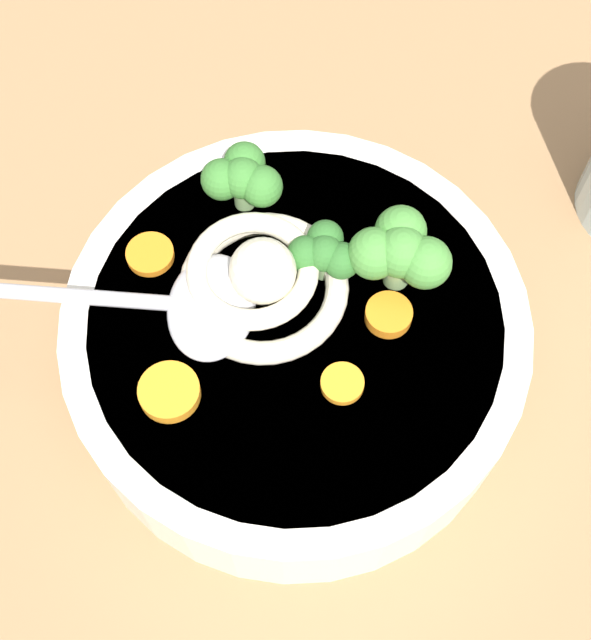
{
  "coord_description": "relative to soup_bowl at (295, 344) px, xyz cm",
  "views": [
    {
      "loc": [
        -2.07,
        16.02,
        49.83
      ],
      "look_at": [
        -1.12,
        -3.4,
        10.29
      ],
      "focal_mm": 49.3,
      "sensor_mm": 36.0,
      "label": 1
    }
  ],
  "objects": [
    {
      "name": "soup_spoon",
      "position": [
        5.56,
        -0.2,
        3.67
      ],
      "size": [
        17.31,
        6.15,
        1.6
      ],
      "rotation": [
        0.0,
        0.0,
        6.25
      ],
      "color": "#B7B7BC",
      "rests_on": "soup_bowl"
    },
    {
      "name": "broccoli_floret_center",
      "position": [
        -4.99,
        -2.79,
        5.4
      ],
      "size": [
        5.11,
        4.4,
        4.04
      ],
      "color": "#7A9E60",
      "rests_on": "soup_bowl"
    },
    {
      "name": "broccoli_floret_front",
      "position": [
        3.08,
        -7.04,
        5.0
      ],
      "size": [
        4.29,
        3.69,
        3.39
      ],
      "color": "#7A9E60",
      "rests_on": "soup_bowl"
    },
    {
      "name": "broccoli_floret_beside_chili",
      "position": [
        -1.29,
        -2.94,
        4.7
      ],
      "size": [
        3.68,
        3.17,
        2.91
      ],
      "color": "#7A9E60",
      "rests_on": "soup_bowl"
    },
    {
      "name": "carrot_slice_extra_b",
      "position": [
        5.84,
        4.31,
        3.24
      ],
      "size": [
        2.98,
        2.98,
        0.73
      ],
      "primitive_type": "cylinder",
      "color": "orange",
      "rests_on": "soup_bowl"
    },
    {
      "name": "table_slab",
      "position": [
        1.12,
        3.4,
        -5.25
      ],
      "size": [
        111.5,
        111.5,
        4.35
      ],
      "primitive_type": "cube",
      "color": "#936D47",
      "rests_on": "ground"
    },
    {
      "name": "carrot_slice_rear",
      "position": [
        -2.43,
        3.46,
        3.09
      ],
      "size": [
        2.12,
        2.12,
        0.43
      ],
      "primitive_type": "cylinder",
      "color": "orange",
      "rests_on": "soup_bowl"
    },
    {
      "name": "soup_bowl",
      "position": [
        0.0,
        0.0,
        0.0
      ],
      "size": [
        23.85,
        23.85,
        5.94
      ],
      "color": "silver",
      "rests_on": "table_slab"
    },
    {
      "name": "noodle_pile",
      "position": [
        1.83,
        -1.64,
        4.06
      ],
      "size": [
        9.47,
        9.29,
        3.81
      ],
      "color": "beige",
      "rests_on": "soup_bowl"
    },
    {
      "name": "carrot_slice_beside_noodles",
      "position": [
        7.72,
        -3.31,
        3.11
      ],
      "size": [
        2.49,
        2.49,
        0.47
      ],
      "primitive_type": "cylinder",
      "color": "orange",
      "rests_on": "soup_bowl"
    },
    {
      "name": "carrot_slice_right",
      "position": [
        -4.64,
        -0.34,
        3.24
      ],
      "size": [
        2.36,
        2.36,
        0.73
      ],
      "primitive_type": "cylinder",
      "color": "orange",
      "rests_on": "soup_bowl"
    }
  ]
}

